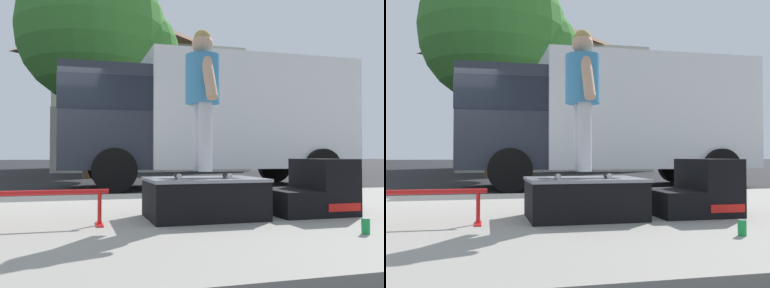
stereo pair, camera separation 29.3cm
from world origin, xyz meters
The scene contains 10 objects.
ground_plane centered at (0.00, 0.00, 0.00)m, with size 140.00×140.00×0.00m, color black.
skate_box centered at (1.99, -3.39, 0.33)m, with size 1.14×0.83×0.40m.
kicker_ramp centered at (3.22, -3.39, 0.36)m, with size 0.84×0.76×0.59m.
grind_rail centered at (0.43, -3.54, 0.36)m, with size 1.22×0.28×0.32m.
skateboard centered at (1.96, -3.44, 0.58)m, with size 0.79×0.27×0.07m.
skater_kid centered at (1.96, -3.44, 1.42)m, with size 0.34×0.73×1.41m.
soda_can centered at (2.98, -4.55, 0.18)m, with size 0.07×0.07×0.13m.
box_truck centered at (3.83, 2.20, 1.70)m, with size 6.91×2.63×3.05m.
street_tree_main centered at (1.56, 6.84, 4.76)m, with size 5.41×4.92×7.38m.
house_behind centered at (4.24, 15.08, 4.24)m, with size 9.54×8.22×8.40m.
Camera 1 is at (0.74, -7.40, 0.75)m, focal length 39.12 mm.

